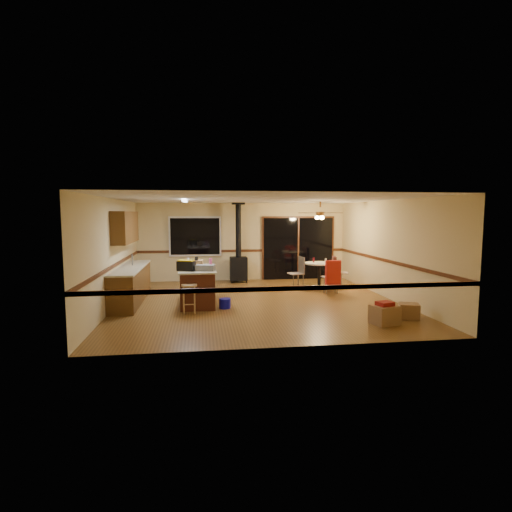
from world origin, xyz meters
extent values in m
plane|color=brown|center=(0.00, 0.00, 0.00)|extent=(7.00, 7.00, 0.00)
plane|color=silver|center=(0.00, 0.00, 2.60)|extent=(7.00, 7.00, 0.00)
plane|color=#CEBB82|center=(0.00, 3.50, 1.30)|extent=(7.00, 0.00, 7.00)
plane|color=#CEBB82|center=(0.00, -3.50, 1.30)|extent=(7.00, 0.00, 7.00)
plane|color=#CEBB82|center=(-3.50, 0.00, 1.30)|extent=(0.00, 7.00, 7.00)
plane|color=#CEBB82|center=(3.50, 0.00, 1.30)|extent=(0.00, 7.00, 7.00)
cube|color=black|center=(-1.60, 3.45, 1.50)|extent=(1.72, 0.10, 1.32)
cube|color=black|center=(1.90, 3.45, 1.05)|extent=(2.52, 0.10, 2.10)
cube|color=#5B3817|center=(-3.20, 0.50, 0.43)|extent=(0.60, 3.00, 0.86)
cube|color=beige|center=(-3.20, 0.50, 0.88)|extent=(0.64, 3.04, 0.04)
cube|color=#5B3817|center=(-3.33, 0.70, 1.90)|extent=(0.35, 2.00, 0.80)
cube|color=#491F12|center=(-1.50, 0.00, 0.43)|extent=(0.80, 1.60, 0.86)
cube|color=beige|center=(-1.50, 0.00, 0.88)|extent=(0.88, 1.68, 0.04)
cube|color=black|center=(-0.20, 3.05, 0.46)|extent=(0.55, 0.50, 0.75)
cylinder|color=black|center=(-0.20, 3.05, 1.71)|extent=(0.18, 0.18, 1.77)
cylinder|color=brown|center=(2.11, 1.62, 2.25)|extent=(0.24, 0.24, 0.10)
cylinder|color=brown|center=(2.11, 1.62, 2.52)|extent=(0.05, 0.05, 0.16)
sphere|color=#FFD88C|center=(2.11, 1.62, 2.13)|extent=(0.16, 0.16, 0.16)
cube|color=white|center=(-1.80, 0.30, 2.56)|extent=(0.10, 1.20, 0.04)
cube|color=slate|center=(-1.31, -0.46, 0.97)|extent=(0.49, 0.35, 0.14)
cube|color=black|center=(-1.77, -0.41, 1.01)|extent=(0.46, 0.35, 0.22)
cube|color=gold|center=(-1.77, -0.41, 1.14)|extent=(0.41, 0.31, 0.03)
cube|color=olive|center=(-1.47, 0.13, 0.99)|extent=(0.22, 0.29, 0.19)
cylinder|color=black|center=(-1.53, 0.08, 1.04)|extent=(0.09, 0.09, 0.27)
cylinder|color=#D84C8C|center=(-1.18, 0.02, 1.02)|extent=(0.09, 0.09, 0.24)
cylinder|color=white|center=(-1.75, 0.54, 1.00)|extent=(0.08, 0.08, 0.20)
cylinder|color=tan|center=(-1.69, -0.90, 0.33)|extent=(0.46, 0.46, 0.65)
cylinder|color=#0C0DB0|center=(-0.87, -0.55, 0.12)|extent=(0.36, 0.36, 0.23)
cylinder|color=black|center=(2.11, 1.62, 0.02)|extent=(0.56, 0.56, 0.04)
cylinder|color=black|center=(2.11, 1.62, 0.39)|extent=(0.10, 0.10, 0.70)
cylinder|color=beige|center=(2.11, 1.62, 0.76)|extent=(0.90, 0.90, 0.04)
cylinder|color=#590C14|center=(1.96, 1.72, 0.86)|extent=(0.06, 0.06, 0.15)
cylinder|color=beige|center=(2.29, 1.57, 0.85)|extent=(0.06, 0.06, 0.13)
cube|color=gray|center=(1.41, 1.72, 0.45)|extent=(0.47, 0.47, 0.03)
cube|color=slate|center=(1.59, 1.76, 0.70)|extent=(0.11, 0.40, 0.50)
cube|color=gray|center=(2.21, 0.92, 0.45)|extent=(0.44, 0.44, 0.03)
cube|color=slate|center=(2.23, 0.74, 0.70)|extent=(0.40, 0.07, 0.50)
cube|color=red|center=(2.23, 0.72, 0.60)|extent=(0.45, 0.14, 0.70)
cube|color=gray|center=(2.81, 1.67, 0.45)|extent=(0.48, 0.48, 0.03)
cube|color=slate|center=(2.62, 1.72, 0.70)|extent=(0.12, 0.40, 0.50)
cube|color=#3C1B16|center=(2.60, 1.72, 0.60)|extent=(0.20, 0.45, 0.70)
cube|color=olive|center=(-1.37, 3.10, 0.19)|extent=(0.57, 0.51, 0.38)
cube|color=olive|center=(2.28, -2.37, 0.19)|extent=(0.60, 0.54, 0.38)
cube|color=olive|center=(2.99, -2.04, 0.16)|extent=(0.49, 0.46, 0.33)
cube|color=maroon|center=(2.28, -2.37, 0.42)|extent=(0.36, 0.33, 0.08)
camera|label=1|loc=(-1.41, -9.89, 2.23)|focal=28.00mm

